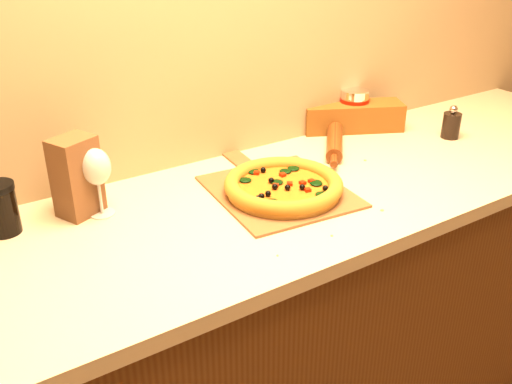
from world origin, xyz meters
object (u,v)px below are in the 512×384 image
pepper_grinder (451,125)px  rolling_pin (335,142)px  pizza (283,186)px  wine_glass (96,169)px  pizza_peel (276,189)px  coffee_canister (354,108)px  dark_jar (1,208)px

pepper_grinder → rolling_pin: (-0.39, 0.13, -0.02)m
pepper_grinder → rolling_pin: pepper_grinder is taller
pizza → wine_glass: bearing=159.7°
rolling_pin → pepper_grinder: bearing=-18.6°
pizza_peel → pepper_grinder: size_ratio=4.67×
pizza_peel → coffee_canister: size_ratio=3.85×
pizza → pepper_grinder: 0.73m
rolling_pin → coffee_canister: coffee_canister is taller
pizza_peel → pepper_grinder: pepper_grinder is taller
rolling_pin → dark_jar: 1.00m
pizza → pepper_grinder: bearing=3.7°
pizza_peel → dark_jar: size_ratio=4.14×
rolling_pin → wine_glass: wine_glass is taller
pizza_peel → pizza: 0.04m
pepper_grinder → wine_glass: size_ratio=0.63×
pizza → dark_jar: size_ratio=2.51×
pizza → coffee_canister: size_ratio=2.33×
pepper_grinder → wine_glass: bearing=174.3°
rolling_pin → coffee_canister: bearing=33.0°
rolling_pin → coffee_canister: size_ratio=2.14×
pepper_grinder → wine_glass: (-1.17, 0.12, 0.08)m
pizza → wine_glass: size_ratio=1.80×
pizza_peel → rolling_pin: size_ratio=1.80×
wine_glass → dark_jar: 0.24m
rolling_pin → dark_jar: (-1.00, 0.02, 0.04)m
coffee_canister → dark_jar: (-1.19, -0.10, -0.01)m
pizza_peel → rolling_pin: 0.36m
pepper_grinder → rolling_pin: 0.42m
coffee_canister → wine_glass: 0.97m
dark_jar → rolling_pin: bearing=-1.3°
pizza → wine_glass: (-0.45, 0.16, 0.10)m
coffee_canister → wine_glass: size_ratio=0.77×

